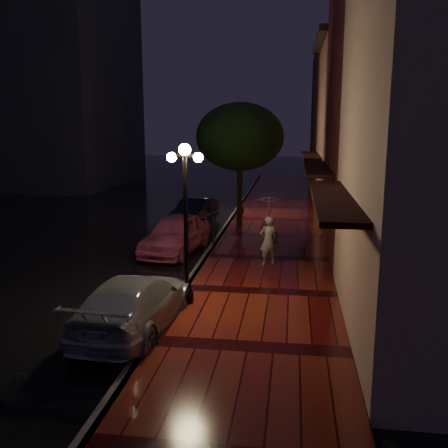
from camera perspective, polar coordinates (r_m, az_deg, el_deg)
The scene contains 14 objects.
ground at distance 18.64m, azimuth -2.06°, elevation -4.02°, with size 120.00×120.00×0.00m, color black.
sidewalk at distance 18.38m, azimuth 4.88°, elevation -4.04°, with size 4.50×60.00×0.15m, color #400B0B.
curb at distance 18.62m, azimuth -2.07°, elevation -3.80°, with size 0.25×60.00×0.15m, color #595451.
storefront_mid at distance 20.08m, azimuth 19.47°, elevation 12.32°, with size 5.00×8.00×11.00m, color #511914.
storefront_far at distance 27.97m, azimuth 16.11°, elevation 10.03°, with size 5.00×8.00×9.00m, color #8C5951.
storefront_extra at distance 37.89m, azimuth 14.04°, elevation 11.13°, with size 5.00×12.00×10.00m, color #511914.
streetlamp_near at distance 13.21m, azimuth -4.40°, elevation 1.10°, with size 0.96×0.36×4.31m.
streetlamp_far at distance 26.95m, azimuth 1.96°, elevation 6.38°, with size 0.96×0.36×4.31m.
street_tree at distance 23.83m, azimuth 1.85°, elevation 9.69°, with size 4.16×4.16×5.80m.
pink_car at distance 19.51m, azimuth -5.54°, elevation -1.10°, with size 1.77×4.41×1.50m, color #C65177.
navy_car at distance 24.75m, azimuth -3.38°, elevation 1.38°, with size 1.40×4.00×1.32m, color black.
silver_car at distance 12.49m, azimuth -10.14°, elevation -8.84°, with size 1.89×4.65×1.35m, color #9D9EA4.
woman_with_umbrella at distance 17.08m, azimuth 5.13°, elevation 0.48°, with size 0.99×1.01×2.40m.
parking_meter at distance 19.14m, azimuth -1.24°, elevation -0.71°, with size 0.13×0.10×1.30m.
Camera 1 is at (3.14, -17.70, 4.96)m, focal length 40.00 mm.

